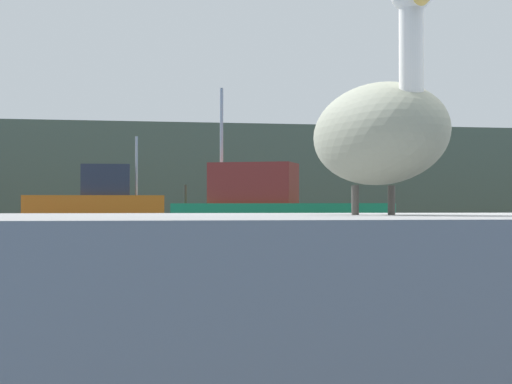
% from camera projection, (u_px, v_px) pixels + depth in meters
% --- Properties ---
extents(hillside_backdrop, '(140.00, 14.47, 7.25)m').
position_uv_depth(hillside_backdrop, '(110.00, 173.00, 72.64)').
color(hillside_backdrop, '#5B664C').
rests_on(hillside_backdrop, ground).
extents(pier_dock, '(3.84, 2.60, 0.84)m').
position_uv_depth(pier_dock, '(378.00, 321.00, 3.54)').
color(pier_dock, gray).
rests_on(pier_dock, ground).
extents(pelican, '(0.50, 1.22, 0.90)m').
position_uv_depth(pelican, '(379.00, 129.00, 3.53)').
color(pelican, gray).
rests_on(pelican, pier_dock).
extents(fishing_boat_green, '(8.05, 5.45, 5.24)m').
position_uv_depth(fishing_boat_green, '(275.00, 207.00, 32.03)').
color(fishing_boat_green, '#1E8C4C').
rests_on(fishing_boat_green, ground).
extents(fishing_boat_orange, '(6.45, 2.51, 4.15)m').
position_uv_depth(fishing_boat_orange, '(97.00, 204.00, 40.83)').
color(fishing_boat_orange, orange).
rests_on(fishing_boat_orange, ground).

